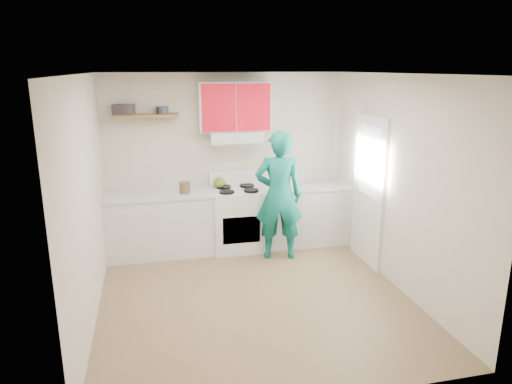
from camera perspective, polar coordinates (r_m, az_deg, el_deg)
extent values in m
plane|color=brown|center=(5.75, -0.23, -12.65)|extent=(3.80, 3.80, 0.00)
cube|color=white|center=(5.09, -0.27, 14.25)|extent=(3.60, 3.80, 0.04)
cube|color=beige|center=(7.09, -3.64, 3.86)|extent=(3.60, 0.04, 2.60)
cube|color=beige|center=(3.54, 6.61, -7.84)|extent=(3.60, 0.04, 2.60)
cube|color=beige|center=(5.19, -20.01, -1.18)|extent=(0.04, 3.80, 2.60)
cube|color=beige|center=(5.92, 17.01, 0.99)|extent=(0.04, 3.80, 2.60)
cube|color=white|center=(6.57, 13.65, 0.10)|extent=(0.05, 0.85, 2.05)
cube|color=white|center=(6.46, 13.66, 3.73)|extent=(0.01, 0.55, 0.95)
cube|color=silver|center=(6.93, -11.64, -3.97)|extent=(1.52, 0.60, 0.90)
cube|color=silver|center=(7.29, 5.75, -2.78)|extent=(1.32, 0.60, 0.90)
cube|color=white|center=(7.01, -2.28, -3.36)|extent=(0.76, 0.65, 0.92)
cube|color=silver|center=(6.82, -2.55, 6.81)|extent=(0.76, 0.44, 0.15)
cube|color=red|center=(6.83, -2.68, 10.40)|extent=(1.02, 0.33, 0.70)
cube|color=brown|center=(6.75, -13.33, 9.11)|extent=(0.90, 0.30, 0.04)
cube|color=#3D363B|center=(6.77, -15.90, 9.70)|extent=(0.31, 0.27, 0.14)
cylinder|color=#333D4C|center=(6.75, -11.38, 9.80)|extent=(0.19, 0.19, 0.10)
ellipsoid|color=#5B7721|center=(6.97, -4.48, 1.12)|extent=(0.23, 0.23, 0.16)
cylinder|color=brown|center=(6.74, -8.72, 0.45)|extent=(0.19, 0.19, 0.19)
cube|color=olive|center=(7.00, 4.48, 0.42)|extent=(0.32, 0.25, 0.02)
cube|color=red|center=(7.36, 9.40, 0.93)|extent=(0.34, 0.31, 0.01)
imported|color=#0B6B5D|center=(6.56, 2.82, -0.45)|extent=(0.75, 0.57, 1.84)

